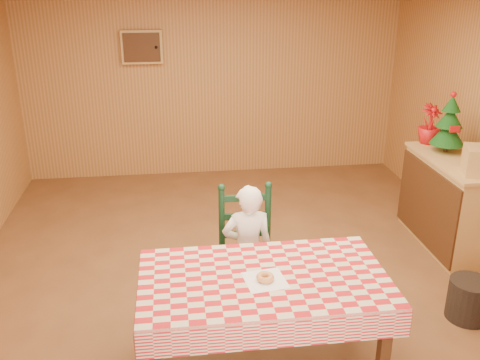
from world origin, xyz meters
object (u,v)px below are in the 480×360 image
(seated_child, at_px, (248,251))
(christmas_tree, at_px, (449,125))
(shelf_unit, at_px, (450,203))
(ladder_chair, at_px, (247,254))
(storage_bin, at_px, (469,299))
(dining_table, at_px, (264,287))

(seated_child, distance_m, christmas_tree, 2.56)
(seated_child, relative_size, shelf_unit, 0.91)
(shelf_unit, relative_size, christmas_tree, 2.00)
(shelf_unit, bearing_deg, seated_child, -157.94)
(ladder_chair, distance_m, storage_bin, 1.84)
(seated_child, xyz_separation_m, shelf_unit, (2.20, 0.89, -0.10))
(seated_child, relative_size, christmas_tree, 1.81)
(dining_table, bearing_deg, ladder_chair, 90.00)
(seated_child, distance_m, shelf_unit, 2.37)
(ladder_chair, relative_size, shelf_unit, 0.87)
(dining_table, distance_m, shelf_unit, 2.74)
(seated_child, bearing_deg, storage_bin, 169.28)
(dining_table, relative_size, storage_bin, 4.84)
(seated_child, height_order, storage_bin, seated_child)
(shelf_unit, bearing_deg, dining_table, -143.58)
(seated_child, relative_size, storage_bin, 3.29)
(ladder_chair, height_order, storage_bin, ladder_chair)
(dining_table, distance_m, ladder_chair, 0.81)
(dining_table, relative_size, ladder_chair, 1.53)
(seated_child, distance_m, storage_bin, 1.84)
(dining_table, distance_m, christmas_tree, 2.94)
(dining_table, bearing_deg, storage_bin, 12.64)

